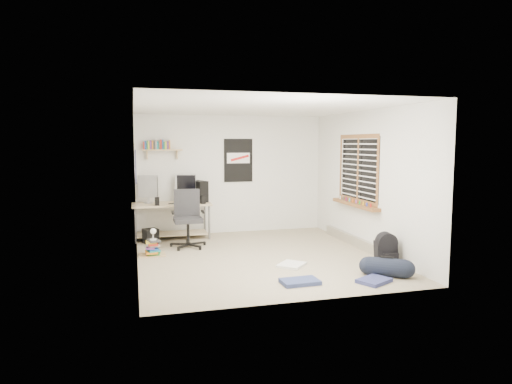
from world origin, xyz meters
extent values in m
cube|color=gray|center=(0.00, 0.00, -0.01)|extent=(4.00, 4.50, 0.01)
cube|color=white|center=(0.00, 0.00, 2.50)|extent=(4.00, 4.50, 0.01)
cube|color=silver|center=(0.00, 2.25, 1.25)|extent=(4.00, 0.01, 2.50)
cube|color=silver|center=(-2.00, 0.00, 1.25)|extent=(0.01, 4.50, 2.50)
cube|color=silver|center=(2.00, 0.00, 1.25)|extent=(0.01, 4.50, 2.50)
cube|color=tan|center=(-1.30, 1.91, 0.36)|extent=(1.69, 1.23, 0.71)
cube|color=#95969A|center=(-1.75, 2.00, 0.93)|extent=(0.41, 0.27, 0.45)
cube|color=#A1A0A5|center=(-1.00, 2.00, 0.94)|extent=(0.43, 0.21, 0.46)
cube|color=black|center=(-0.73, 2.00, 0.93)|extent=(0.35, 0.47, 0.44)
cube|color=black|center=(-1.19, 1.80, 0.72)|extent=(0.37, 0.17, 0.02)
cube|color=black|center=(-1.60, 1.63, 0.79)|extent=(0.09, 0.09, 0.17)
cube|color=black|center=(-0.71, 1.63, 0.80)|extent=(0.11, 0.11, 0.18)
cube|color=#27272A|center=(-1.08, 1.03, 0.49)|extent=(0.73, 0.73, 1.07)
cube|color=tan|center=(-1.45, 2.14, 1.78)|extent=(0.80, 0.22, 0.24)
cube|color=black|center=(0.15, 2.23, 1.55)|extent=(0.62, 0.03, 0.92)
cube|color=navy|center=(-1.99, 1.20, 1.50)|extent=(0.02, 0.42, 0.60)
cube|color=brown|center=(1.95, 0.30, 1.45)|extent=(0.10, 1.50, 1.26)
cube|color=#B7B2A8|center=(1.96, 0.30, 0.09)|extent=(0.08, 2.50, 0.18)
cube|color=black|center=(1.75, -1.10, 0.20)|extent=(0.36, 0.31, 0.43)
cylinder|color=black|center=(1.47, -1.58, 0.14)|extent=(0.38, 0.38, 0.53)
cube|color=silver|center=(0.34, -0.69, 0.02)|extent=(0.55, 0.55, 0.04)
cube|color=navy|center=(0.14, -1.58, 0.03)|extent=(0.53, 0.34, 0.06)
cube|color=navy|center=(1.15, -1.79, 0.03)|extent=(0.54, 0.49, 0.06)
cube|color=olive|center=(-1.75, 0.59, 0.15)|extent=(0.54, 0.48, 0.31)
cube|color=white|center=(-1.73, 0.57, 0.38)|extent=(0.18, 0.21, 0.19)
cube|color=black|center=(-1.74, 1.55, 0.14)|extent=(0.33, 0.33, 0.28)
camera|label=1|loc=(-2.02, -7.30, 1.93)|focal=32.00mm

